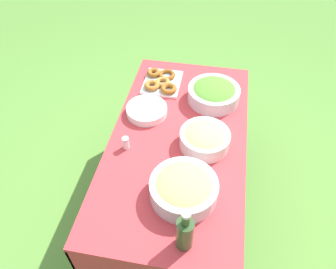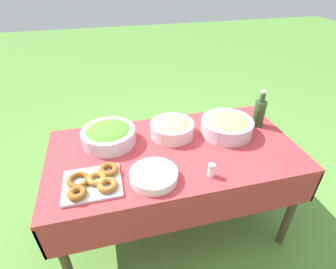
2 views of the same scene
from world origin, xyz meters
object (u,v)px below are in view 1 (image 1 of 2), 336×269
Objects in this scene: pasta_bowl at (205,138)px; plate_stack at (147,110)px; donut_platter at (162,82)px; bread_bowl at (184,188)px; salad_bowl at (214,93)px; olive_oil_bottle at (185,233)px.

pasta_bowl reaches higher than plate_stack.
plate_stack is at bearing -6.32° from donut_platter.
salad_bowl is at bearing 173.84° from bread_bowl.
plate_stack is 0.98× the size of olive_oil_bottle.
bread_bowl is at bearing 29.53° from plate_stack.
olive_oil_bottle is at bearing 9.11° from bread_bowl.
plate_stack is 0.63m from bread_bowl.
salad_bowl is 1.07× the size of donut_platter.
bread_bowl is at bearing -6.16° from salad_bowl.
olive_oil_bottle reaches higher than bread_bowl.
plate_stack is (-0.20, -0.37, -0.03)m from pasta_bowl.
bread_bowl is (0.85, 0.28, 0.04)m from donut_platter.
pasta_bowl is 1.11× the size of plate_stack.
bread_bowl is at bearing -10.58° from pasta_bowl.
salad_bowl is 0.75m from bread_bowl.
plate_stack is at bearing -156.27° from olive_oil_bottle.
pasta_bowl is 0.60m from olive_oil_bottle.
pasta_bowl is at bearing 62.17° from plate_stack.
bread_bowl is (0.55, 0.31, 0.04)m from plate_stack.
donut_platter is at bearing -105.70° from salad_bowl.
donut_platter is at bearing -163.92° from olive_oil_bottle.
pasta_bowl is 0.35m from bread_bowl.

